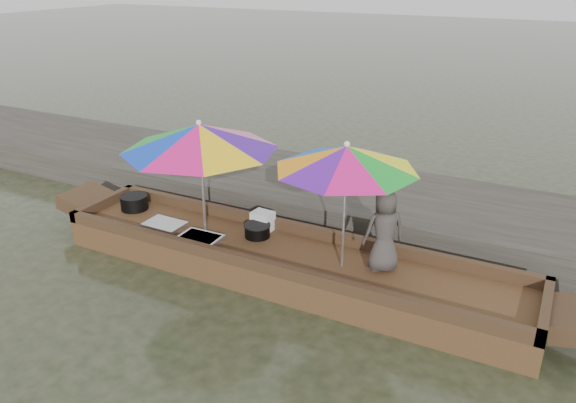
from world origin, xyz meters
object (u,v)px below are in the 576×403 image
at_px(charcoal_grill, 257,231).
at_px(umbrella_stern, 344,207).
at_px(tray_scallop, 165,225).
at_px(umbrella_bow, 202,179).
at_px(boat_hull, 284,264).
at_px(supply_bag, 263,221).
at_px(vendor, 384,231).
at_px(tray_crayfish, 200,240).
at_px(cooking_pot, 134,202).

xyz_separation_m(charcoal_grill, umbrella_stern, (1.30, -0.22, 0.70)).
distance_m(tray_scallop, umbrella_bow, 0.96).
relative_size(boat_hull, supply_bag, 21.96).
relative_size(boat_hull, vendor, 6.13).
distance_m(charcoal_grill, supply_bag, 0.22).
relative_size(tray_crayfish, vendor, 0.54).
xyz_separation_m(boat_hull, cooking_pot, (-2.59, 0.18, 0.28)).
height_order(cooking_pot, tray_crayfish, cooking_pot).
height_order(tray_crayfish, vendor, vendor).
relative_size(cooking_pot, vendor, 0.39).
relative_size(tray_crayfish, umbrella_bow, 0.27).
xyz_separation_m(supply_bag, umbrella_stern, (1.34, -0.43, 0.65)).
distance_m(boat_hull, supply_bag, 0.77).
xyz_separation_m(charcoal_grill, umbrella_bow, (-0.68, -0.22, 0.70)).
relative_size(tray_crayfish, charcoal_grill, 1.62).
bearing_deg(charcoal_grill, cooking_pot, -178.78).
height_order(cooking_pot, umbrella_bow, umbrella_bow).
height_order(supply_bag, umbrella_bow, umbrella_bow).
height_order(tray_crayfish, charcoal_grill, charcoal_grill).
distance_m(boat_hull, umbrella_stern, 1.23).
bearing_deg(umbrella_stern, charcoal_grill, 170.38).
bearing_deg(umbrella_bow, charcoal_grill, 17.94).
xyz_separation_m(boat_hull, charcoal_grill, (-0.52, 0.22, 0.25)).
bearing_deg(tray_scallop, boat_hull, 3.54).
height_order(boat_hull, charcoal_grill, charcoal_grill).
relative_size(charcoal_grill, vendor, 0.33).
bearing_deg(vendor, boat_hull, -31.88).
relative_size(supply_bag, umbrella_stern, 0.17).
bearing_deg(vendor, umbrella_stern, -19.89).
xyz_separation_m(charcoal_grill, vendor, (1.74, -0.07, 0.42)).
height_order(boat_hull, supply_bag, supply_bag).
bearing_deg(boat_hull, charcoal_grill, 157.07).
height_order(boat_hull, vendor, vendor).
xyz_separation_m(charcoal_grill, supply_bag, (-0.04, 0.21, 0.05)).
bearing_deg(tray_scallop, supply_bag, 23.72).
bearing_deg(supply_bag, umbrella_bow, -145.89).
distance_m(boat_hull, cooking_pot, 2.61).
bearing_deg(umbrella_bow, tray_scallop, -169.49).
distance_m(cooking_pot, tray_crayfish, 1.57).
bearing_deg(charcoal_grill, supply_bag, 100.13).
bearing_deg(boat_hull, vendor, 7.22).
bearing_deg(tray_crayfish, cooking_pot, 163.17).
bearing_deg(umbrella_stern, boat_hull, 180.00).
bearing_deg(umbrella_bow, vendor, 3.66).
bearing_deg(charcoal_grill, umbrella_bow, -162.06).
bearing_deg(umbrella_stern, vendor, 19.21).
xyz_separation_m(tray_scallop, charcoal_grill, (1.28, 0.33, 0.05)).
distance_m(tray_crayfish, umbrella_stern, 2.02).
height_order(vendor, umbrella_bow, umbrella_bow).
relative_size(charcoal_grill, umbrella_bow, 0.17).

